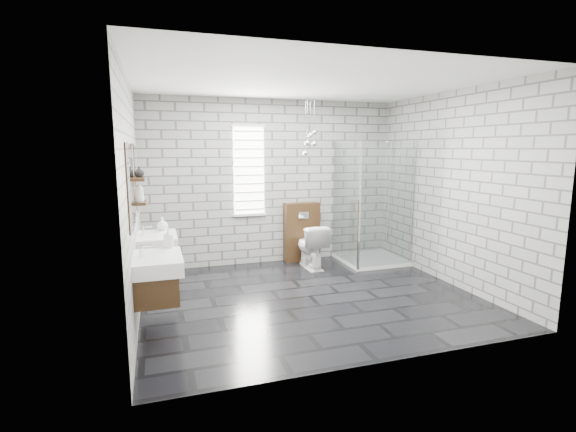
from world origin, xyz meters
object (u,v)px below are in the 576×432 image
vanity_right (154,242)px  toilet (311,246)px  vanity_left (154,265)px  cistern_panel (302,232)px  shower_enclosure (369,234)px

vanity_right → toilet: bearing=18.4°
vanity_left → cistern_panel: size_ratio=1.57×
shower_enclosure → toilet: shower_enclosure is taller
vanity_left → toilet: bearing=38.1°
shower_enclosure → toilet: (-1.02, 0.07, -0.15)m
vanity_left → shower_enclosure: (3.41, 1.81, -0.25)m
vanity_left → toilet: (2.39, 1.88, -0.40)m
vanity_right → toilet: vanity_right is taller
shower_enclosure → cistern_panel: bearing=153.0°
vanity_left → vanity_right: 1.08m
vanity_right → shower_enclosure: (3.41, 0.73, -0.25)m
vanity_left → toilet: 3.07m
vanity_left → vanity_right: bearing=90.0°
vanity_right → cistern_panel: (2.39, 1.24, -0.26)m
vanity_right → shower_enclosure: size_ratio=0.77×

